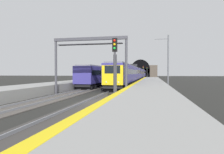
% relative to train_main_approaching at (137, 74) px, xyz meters
% --- Properties ---
extents(ground_plane, '(320.00, 320.00, 0.00)m').
position_rel_train_main_approaching_xyz_m(ground_plane, '(-45.36, -0.00, -2.27)').
color(ground_plane, black).
extents(platform_right, '(112.00, 4.64, 1.07)m').
position_rel_train_main_approaching_xyz_m(platform_right, '(-45.36, -4.40, -1.74)').
color(platform_right, gray).
rests_on(platform_right, ground_plane).
extents(platform_left, '(112.00, 4.64, 1.07)m').
position_rel_train_main_approaching_xyz_m(platform_left, '(-45.36, 9.23, -1.74)').
color(platform_left, gray).
rests_on(platform_left, ground_plane).
extents(platform_right_edge_strip, '(112.00, 0.50, 0.01)m').
position_rel_train_main_approaching_xyz_m(platform_right_edge_strip, '(-45.36, -2.33, -1.21)').
color(platform_right_edge_strip, yellow).
rests_on(platform_right_edge_strip, platform_right).
extents(track_main_line, '(160.00, 2.73, 0.21)m').
position_rel_train_main_approaching_xyz_m(track_main_line, '(-45.36, -0.00, -2.23)').
color(track_main_line, '#383533').
rests_on(track_main_line, ground_plane).
extents(track_adjacent_line, '(160.00, 3.09, 0.21)m').
position_rel_train_main_approaching_xyz_m(track_adjacent_line, '(-45.36, 4.83, -2.23)').
color(track_adjacent_line, '#4C4742').
rests_on(track_adjacent_line, ground_plane).
extents(train_main_approaching, '(75.41, 2.93, 4.87)m').
position_rel_train_main_approaching_xyz_m(train_main_approaching, '(0.00, 0.00, 0.00)').
color(train_main_approaching, navy).
rests_on(train_main_approaching, ground_plane).
extents(train_adjacent_platform, '(38.36, 3.36, 4.65)m').
position_rel_train_main_approaching_xyz_m(train_adjacent_platform, '(-15.58, 4.83, -0.14)').
color(train_adjacent_platform, navy).
rests_on(train_adjacent_platform, ground_plane).
extents(railway_signal_near, '(0.39, 0.38, 5.23)m').
position_rel_train_main_approaching_xyz_m(railway_signal_near, '(-46.38, -1.89, 0.89)').
color(railway_signal_near, '#38383D').
rests_on(railway_signal_near, ground_plane).
extents(railway_signal_mid, '(0.39, 0.38, 4.73)m').
position_rel_train_main_approaching_xyz_m(railway_signal_mid, '(2.13, -1.89, 0.52)').
color(railway_signal_mid, '#38383D').
rests_on(railway_signal_mid, ground_plane).
extents(railway_signal_far, '(0.39, 0.38, 5.79)m').
position_rel_train_main_approaching_xyz_m(railway_signal_far, '(48.39, -1.89, 1.20)').
color(railway_signal_far, '#38383D').
rests_on(railway_signal_far, ground_plane).
extents(overhead_signal_gantry, '(0.70, 8.87, 6.68)m').
position_rel_train_main_approaching_xyz_m(overhead_signal_gantry, '(-39.37, 2.41, 2.82)').
color(overhead_signal_gantry, '#3F3F47').
rests_on(overhead_signal_gantry, ground_plane).
extents(tunnel_portal, '(2.65, 20.27, 11.35)m').
position_rel_train_main_approaching_xyz_m(tunnel_portal, '(62.06, 2.41, 1.42)').
color(tunnel_portal, '#51473D').
rests_on(tunnel_portal, ground_plane).
extents(catenary_mast_near, '(0.22, 2.16, 8.34)m').
position_rel_train_main_approaching_xyz_m(catenary_mast_near, '(-30.15, -7.09, 2.01)').
color(catenary_mast_near, '#595B60').
rests_on(catenary_mast_near, ground_plane).
extents(catenary_mast_far, '(0.22, 2.19, 7.88)m').
position_rel_train_main_approaching_xyz_m(catenary_mast_far, '(-29.39, 11.91, 1.78)').
color(catenary_mast_far, '#595B60').
rests_on(catenary_mast_far, ground_plane).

